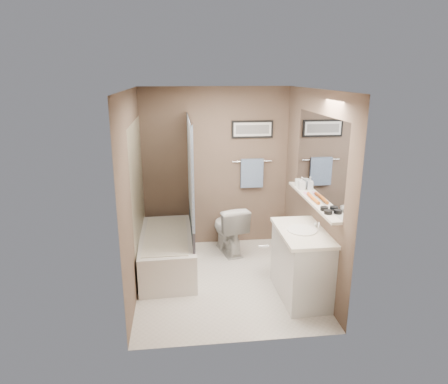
{
  "coord_description": "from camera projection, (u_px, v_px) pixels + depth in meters",
  "views": [
    {
      "loc": [
        -0.56,
        -4.59,
        2.57
      ],
      "look_at": [
        0.0,
        0.15,
        1.15
      ],
      "focal_mm": 32.0,
      "sensor_mm": 36.0,
      "label": 1
    }
  ],
  "objects": [
    {
      "name": "hair_brush_back",
      "position": [
        310.0,
        196.0,
        4.87
      ],
      "size": [
        0.05,
        0.22,
        0.04
      ],
      "primitive_type": "cylinder",
      "rotation": [
        1.57,
        0.0,
        -0.06
      ],
      "color": "#C4541B",
      "rests_on": "shelf"
    },
    {
      "name": "hair_brush_front",
      "position": [
        315.0,
        200.0,
        4.7
      ],
      "size": [
        0.05,
        0.22,
        0.04
      ],
      "primitive_type": "cylinder",
      "rotation": [
        1.57,
        0.0,
        0.02
      ],
      "color": "#CA631C",
      "rests_on": "shelf"
    },
    {
      "name": "tile_surround",
      "position": [
        138.0,
        198.0,
        5.24
      ],
      "size": [
        0.02,
        1.55,
        2.0
      ],
      "primitive_type": "cube",
      "color": "tan",
      "rests_on": "wall_left"
    },
    {
      "name": "soap_bottle",
      "position": [
        302.0,
        183.0,
        5.2
      ],
      "size": [
        0.08,
        0.08,
        0.17
      ],
      "primitive_type": "imported",
      "rotation": [
        0.0,
        0.0,
        0.08
      ],
      "color": "#999999",
      "rests_on": "shelf"
    },
    {
      "name": "glass_jar",
      "position": [
        298.0,
        183.0,
        5.36
      ],
      "size": [
        0.08,
        0.08,
        0.1
      ],
      "primitive_type": "cylinder",
      "color": "silver",
      "rests_on": "shelf"
    },
    {
      "name": "art_frame",
      "position": [
        252.0,
        129.0,
        5.89
      ],
      "size": [
        0.62,
        0.02,
        0.26
      ],
      "primitive_type": "cube",
      "color": "black",
      "rests_on": "wall_back"
    },
    {
      "name": "wall_right",
      "position": [
        312.0,
        189.0,
        4.95
      ],
      "size": [
        0.04,
        2.5,
        2.4
      ],
      "primitive_type": "cube",
      "color": "brown",
      "rests_on": "ground"
    },
    {
      "name": "sink_basin",
      "position": [
        302.0,
        230.0,
        4.57
      ],
      "size": [
        0.34,
        0.34,
        0.01
      ],
      "primitive_type": "cylinder",
      "color": "white",
      "rests_on": "countertop"
    },
    {
      "name": "towel",
      "position": [
        252.0,
        173.0,
        6.05
      ],
      "size": [
        0.34,
        0.05,
        0.44
      ],
      "primitive_type": "cube",
      "color": "#93B1D5",
      "rests_on": "towel_bar"
    },
    {
      "name": "wall_left",
      "position": [
        135.0,
        195.0,
        4.7
      ],
      "size": [
        0.04,
        2.5,
        2.4
      ],
      "primitive_type": "cube",
      "color": "brown",
      "rests_on": "ground"
    },
    {
      "name": "toilet",
      "position": [
        229.0,
        228.0,
        5.91
      ],
      "size": [
        0.57,
        0.8,
        0.74
      ],
      "primitive_type": "imported",
      "rotation": [
        0.0,
        0.0,
        3.37
      ],
      "color": "silver",
      "rests_on": "ground"
    },
    {
      "name": "curtain_upper",
      "position": [
        190.0,
        167.0,
        5.2
      ],
      "size": [
        0.03,
        1.45,
        1.28
      ],
      "primitive_type": "cube",
      "color": "silver",
      "rests_on": "curtain_rod"
    },
    {
      "name": "candle_bowl_near",
      "position": [
        328.0,
        212.0,
        4.31
      ],
      "size": [
        0.09,
        0.09,
        0.04
      ],
      "primitive_type": "cylinder",
      "color": "black",
      "rests_on": "shelf"
    },
    {
      "name": "ceiling",
      "position": [
        226.0,
        91.0,
        4.49
      ],
      "size": [
        2.2,
        2.5,
        0.04
      ],
      "primitive_type": "cube",
      "color": "white",
      "rests_on": "wall_back"
    },
    {
      "name": "vanity",
      "position": [
        302.0,
        265.0,
        4.7
      ],
      "size": [
        0.53,
        0.91,
        0.8
      ],
      "primitive_type": "cube",
      "rotation": [
        0.0,
        0.0,
        0.03
      ],
      "color": "silver",
      "rests_on": "ground"
    },
    {
      "name": "tub_rim",
      "position": [
        166.0,
        235.0,
        5.33
      ],
      "size": [
        0.56,
        1.36,
        0.02
      ],
      "primitive_type": "cube",
      "color": "silver",
      "rests_on": "bathtub"
    },
    {
      "name": "mirror",
      "position": [
        319.0,
        158.0,
        4.69
      ],
      "size": [
        0.02,
        1.6,
        1.0
      ],
      "primitive_type": "cube",
      "color": "silver",
      "rests_on": "wall_right"
    },
    {
      "name": "pink_comb",
      "position": [
        306.0,
        194.0,
        5.02
      ],
      "size": [
        0.03,
        0.16,
        0.01
      ],
      "primitive_type": "cube",
      "rotation": [
        0.0,
        0.0,
        0.03
      ],
      "color": "pink",
      "rests_on": "shelf"
    },
    {
      "name": "wall_back",
      "position": [
        216.0,
        169.0,
        6.0
      ],
      "size": [
        2.2,
        0.04,
        2.4
      ],
      "primitive_type": "cube",
      "color": "brown",
      "rests_on": "ground"
    },
    {
      "name": "candle_bowl_far",
      "position": [
        324.0,
        209.0,
        4.42
      ],
      "size": [
        0.09,
        0.09,
        0.04
      ],
      "primitive_type": "cylinder",
      "color": "black",
      "rests_on": "shelf"
    },
    {
      "name": "towel_bar",
      "position": [
        252.0,
        161.0,
        6.02
      ],
      "size": [
        0.6,
        0.02,
        0.02
      ],
      "primitive_type": "cylinder",
      "rotation": [
        0.0,
        1.57,
        0.0
      ],
      "color": "silver",
      "rests_on": "wall_back"
    },
    {
      "name": "ground",
      "position": [
        225.0,
        280.0,
        5.17
      ],
      "size": [
        2.5,
        2.5,
        0.0
      ],
      "primitive_type": "plane",
      "color": "silver",
      "rests_on": "ground"
    },
    {
      "name": "art_mat",
      "position": [
        253.0,
        129.0,
        5.88
      ],
      "size": [
        0.56,
        0.0,
        0.2
      ],
      "primitive_type": "cube",
      "color": "white",
      "rests_on": "art_frame"
    },
    {
      "name": "faucet_spout",
      "position": [
        319.0,
        226.0,
        4.58
      ],
      "size": [
        0.02,
        0.02,
        0.1
      ],
      "primitive_type": "cylinder",
      "color": "silver",
      "rests_on": "countertop"
    },
    {
      "name": "door_handle",
      "position": [
        264.0,
        246.0,
        3.77
      ],
      "size": [
        0.1,
        0.02,
        0.02
      ],
      "primitive_type": "cylinder",
      "rotation": [
        0.0,
        1.57,
        0.0
      ],
      "color": "silver",
      "rests_on": "door"
    },
    {
      "name": "countertop",
      "position": [
        303.0,
        232.0,
        4.58
      ],
      "size": [
        0.54,
        0.96,
        0.04
      ],
      "primitive_type": "cube",
      "color": "white",
      "rests_on": "vanity"
    },
    {
      "name": "shelf",
      "position": [
        312.0,
        200.0,
        4.83
      ],
      "size": [
        0.12,
        1.6,
        0.03
      ],
      "primitive_type": "cube",
      "color": "silver",
      "rests_on": "wall_right"
    },
    {
      "name": "door",
      "position": [
        299.0,
        247.0,
        3.76
      ],
      "size": [
        0.8,
        0.02,
        2.0
      ],
      "primitive_type": "cube",
      "color": "silver",
      "rests_on": "wall_front"
    },
    {
      "name": "art_image",
      "position": [
        253.0,
        129.0,
        5.88
      ],
      "size": [
        0.5,
        0.0,
        0.13
      ],
      "primitive_type": "cube",
      "color": "#595959",
      "rests_on": "art_mat"
    },
    {
      "name": "wall_front",
      "position": [
        242.0,
        229.0,
        3.65
      ],
      "size": [
        2.2,
        0.04,
        2.4
      ],
      "primitive_type": "cube",
      "color": "brown",
      "rests_on": "ground"
    },
    {
      "name": "faucet_knob",
      "position": [
        316.0,
        224.0,
        4.68
      ],
      "size": [
        0.05,
        0.05,
        0.05
      ],
      "primitive_type": "sphere",
      "color": "white",
      "rests_on": "countertop"
    },
    {
      "name": "bathtub",
      "position": [
        167.0,
        252.0,
        5.4
      ],
      "size": [
        0.76,
        1.53,
        0.5
      ],
      "primitive_type": "cube",
      "rotation": [
        0.0,
        0.0,
        0.04
      ],
      "color": "white",
      "rests_on": "ground"
    },
    {
      "name": "curtain_lower",
      "position": [
        192.0,
        226.0,
        5.43
      ],
      "size": [
        0.03,
        1.45,
        0.36
      ],
      "primitive_type": "cube",
      "color": "#2A3B4E",
      "rests_on": "curtain_rod"
    },
    {
      "name": "curtain_rod",
      "position": [
        189.0,
        117.0,
        5.01
      ],
      "size": [
        0.02,
        1.55,
        0.02
      ],
      "primitive_type": "cylinder",
      "rotation": [
        1.57,
        0.0,
        0.0
      ],
      "color": "silver",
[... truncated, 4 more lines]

